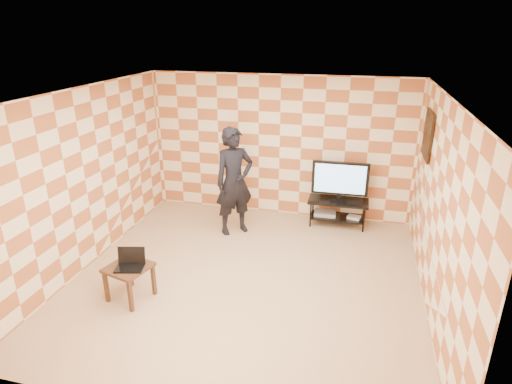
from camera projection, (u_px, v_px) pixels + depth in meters
floor at (246, 278)px, 6.37m from camera, size 5.00×5.00×0.00m
wall_back at (280, 147)px, 8.13m from camera, size 5.00×0.02×2.70m
wall_front at (169, 300)px, 3.61m from camera, size 5.00×0.02×2.70m
wall_left at (85, 179)px, 6.42m from camera, size 0.02×5.00×2.70m
wall_right at (439, 211)px, 5.32m from camera, size 0.02×5.00×2.70m
ceiling at (245, 94)px, 5.38m from camera, size 5.00×5.00×0.02m
wall_art at (428, 135)px, 6.51m from camera, size 0.04×0.72×0.72m
tv_stand at (338, 207)px, 7.93m from camera, size 1.09×0.49×0.50m
tv at (340, 179)px, 7.73m from camera, size 1.02×0.20×0.74m
dvd_player at (325, 213)px, 8.06m from camera, size 0.41×0.29×0.07m
game_console at (354, 217)px, 7.90m from camera, size 0.26×0.22×0.05m
side_table at (129, 272)px, 5.76m from camera, size 0.65×0.65×0.50m
laptop at (130, 263)px, 5.70m from camera, size 0.42×0.36×0.24m
person at (234, 182)px, 7.47m from camera, size 0.83×0.80×1.93m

